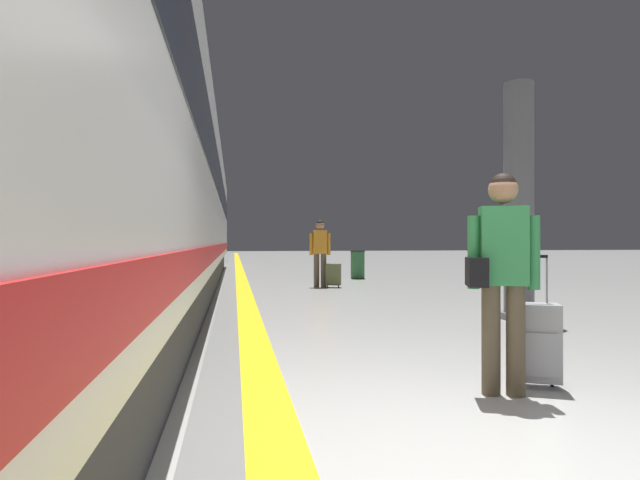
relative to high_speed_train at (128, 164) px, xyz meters
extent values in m
plane|color=#B7B7B2|center=(3.26, -6.36, -2.50)|extent=(120.00, 120.00, 0.00)
cube|color=yellow|center=(2.00, 3.64, -2.50)|extent=(0.36, 80.00, 0.01)
cube|color=slate|center=(1.73, 3.64, -2.50)|extent=(0.51, 80.00, 0.01)
cube|color=#38383D|center=(0.00, 0.50, -2.15)|extent=(2.67, 27.55, 0.70)
cube|color=white|center=(0.00, 0.50, -0.35)|extent=(2.90, 28.70, 2.90)
cylinder|color=white|center=(0.00, 0.50, 1.05)|extent=(2.84, 28.13, 2.84)
cube|color=black|center=(0.00, 0.50, 0.00)|extent=(2.93, 26.98, 0.80)
cube|color=red|center=(0.00, 0.50, -1.50)|extent=(2.94, 28.13, 0.24)
cube|color=gray|center=(-1.46, 4.80, -0.60)|extent=(0.02, 0.90, 2.00)
cylinder|color=brown|center=(3.89, -5.36, -2.08)|extent=(0.14, 0.14, 0.84)
cylinder|color=brown|center=(3.72, -5.30, -2.08)|extent=(0.14, 0.14, 0.84)
cube|color=#338C4C|center=(3.80, -5.33, -1.36)|extent=(0.39, 0.30, 0.60)
cylinder|color=#338C4C|center=(4.01, -5.41, -1.41)|extent=(0.09, 0.09, 0.56)
cylinder|color=#338C4C|center=(3.59, -5.27, -1.41)|extent=(0.09, 0.09, 0.56)
sphere|color=#A37556|center=(3.80, -5.33, -0.93)|extent=(0.22, 0.22, 0.22)
sphere|color=black|center=(3.80, -5.33, -0.90)|extent=(0.20, 0.20, 0.20)
cube|color=black|center=(3.60, -5.29, -1.56)|extent=(0.23, 0.31, 0.22)
cube|color=#9E9EA3|center=(4.15, -5.19, -2.13)|extent=(0.44, 0.36, 0.62)
cube|color=#9E9EA3|center=(4.11, -5.30, -2.21)|extent=(0.29, 0.14, 0.34)
cylinder|color=black|center=(4.31, -5.19, -2.47)|extent=(0.04, 0.06, 0.06)
cylinder|color=black|center=(4.05, -5.08, -2.47)|extent=(0.04, 0.06, 0.06)
cylinder|color=gray|center=(4.27, -5.19, -1.64)|extent=(0.02, 0.02, 0.38)
cylinder|color=gray|center=(4.08, -5.10, -1.64)|extent=(0.02, 0.02, 0.38)
cube|color=black|center=(4.18, -5.14, -1.45)|extent=(0.21, 0.11, 0.02)
cylinder|color=brown|center=(3.88, 3.81, -2.07)|extent=(0.14, 0.14, 0.86)
cylinder|color=brown|center=(4.06, 3.79, -2.07)|extent=(0.14, 0.14, 0.86)
cube|color=orange|center=(3.97, 3.80, -1.33)|extent=(0.37, 0.24, 0.62)
cylinder|color=orange|center=(3.75, 3.84, -1.39)|extent=(0.09, 0.09, 0.57)
cylinder|color=orange|center=(4.20, 3.79, -1.39)|extent=(0.09, 0.09, 0.57)
sphere|color=#A37556|center=(3.97, 3.80, -0.89)|extent=(0.23, 0.23, 0.23)
sphere|color=black|center=(3.97, 3.80, -0.87)|extent=(0.21, 0.21, 0.21)
cube|color=#596038|center=(4.29, 3.65, -2.17)|extent=(0.43, 0.34, 0.55)
cube|color=#596038|center=(4.33, 3.76, -2.24)|extent=(0.30, 0.12, 0.30)
cylinder|color=black|center=(4.13, 3.64, -2.47)|extent=(0.04, 0.06, 0.06)
cylinder|color=black|center=(4.40, 3.54, -2.47)|extent=(0.04, 0.06, 0.06)
cylinder|color=slate|center=(6.05, -1.92, -0.70)|extent=(0.44, 0.44, 3.60)
cube|color=slate|center=(6.05, -1.92, -2.45)|extent=(0.56, 0.56, 0.10)
cylinder|color=#2D6638|center=(5.66, 6.50, -2.08)|extent=(0.44, 0.44, 0.85)
cylinder|color=#262628|center=(5.66, 6.50, -1.62)|extent=(0.46, 0.46, 0.06)
camera|label=1|loc=(1.76, -8.83, -1.33)|focal=27.81mm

